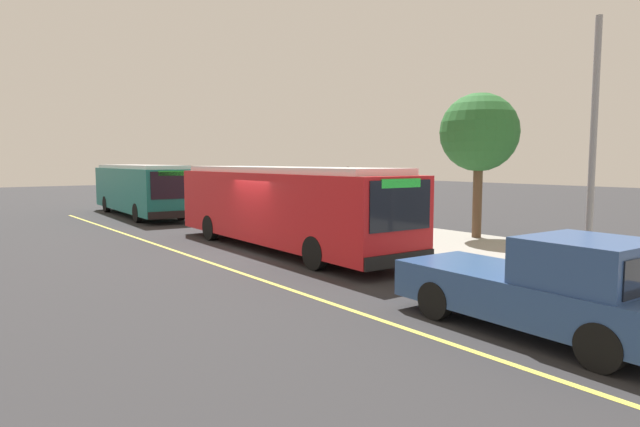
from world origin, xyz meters
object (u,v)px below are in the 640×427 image
pickup_truck (548,289)px  pedestrian_commuter (290,205)px  waiting_bench (351,217)px  transit_bus_main (282,204)px  transit_bus_second (140,188)px  route_sign_post (347,192)px

pickup_truck → pedestrian_commuter: (-15.93, 5.15, 0.26)m
pickup_truck → waiting_bench: bearing=153.0°
pickup_truck → pedestrian_commuter: pickup_truck is taller
transit_bus_main → pedestrian_commuter: 6.24m
transit_bus_main → transit_bus_second: bearing=179.7°
transit_bus_main → pedestrian_commuter: transit_bus_main is taller
route_sign_post → pedestrian_commuter: route_sign_post is taller
transit_bus_main → route_sign_post: (0.20, 2.86, 0.34)m
pickup_truck → waiting_bench: size_ratio=3.42×
pickup_truck → route_sign_post: route_sign_post is taller
waiting_bench → pickup_truck: bearing=-27.0°
transit_bus_main → pickup_truck: size_ratio=2.23×
route_sign_post → pickup_truck: bearing=-21.9°
waiting_bench → route_sign_post: (2.72, -2.53, 1.32)m
pedestrian_commuter → route_sign_post: bearing=-9.1°
route_sign_post → transit_bus_second: bearing=-169.7°
pickup_truck → waiting_bench: 15.09m
waiting_bench → pedestrian_commuter: pedestrian_commuter is taller
transit_bus_second → pedestrian_commuter: transit_bus_second is taller
waiting_bench → transit_bus_main: bearing=-65.0°
waiting_bench → route_sign_post: 3.95m
route_sign_post → pedestrian_commuter: 5.34m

